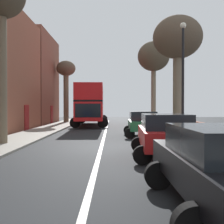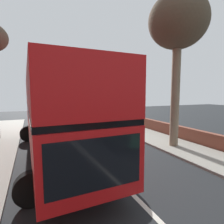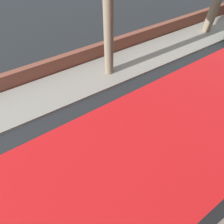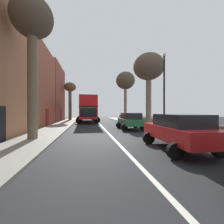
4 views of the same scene
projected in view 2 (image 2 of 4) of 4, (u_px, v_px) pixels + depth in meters
double_decker_bus at (56, 110)px, 8.86m from camera, size 3.77×11.25×4.06m
street_tree_right_5 at (178, 24)px, 9.91m from camera, size 3.21×3.21×8.45m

